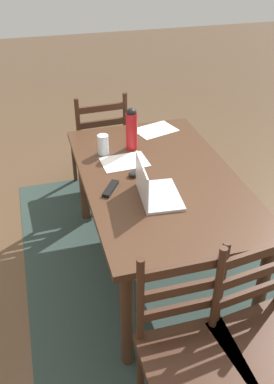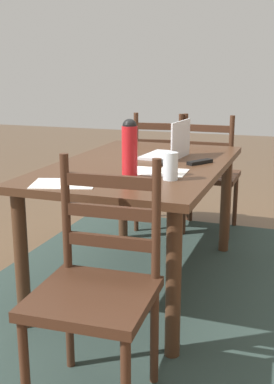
# 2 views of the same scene
# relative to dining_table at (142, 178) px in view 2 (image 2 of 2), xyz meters

# --- Properties ---
(ground_plane) EXTENTS (14.00, 14.00, 0.00)m
(ground_plane) POSITION_rel_dining_table_xyz_m (0.00, 0.00, -0.65)
(ground_plane) COLOR brown
(area_rug) EXTENTS (2.59, 1.82, 0.01)m
(area_rug) POSITION_rel_dining_table_xyz_m (0.00, 0.00, -0.65)
(area_rug) COLOR #283833
(area_rug) RESTS_ON ground
(dining_table) EXTENTS (1.55, 0.94, 0.75)m
(dining_table) POSITION_rel_dining_table_xyz_m (0.00, 0.00, 0.00)
(dining_table) COLOR #422819
(dining_table) RESTS_ON ground
(chair_left_near) EXTENTS (0.50, 0.50, 0.95)m
(chair_left_near) POSITION_rel_dining_table_xyz_m (-1.06, -0.18, -0.19)
(chair_left_near) COLOR #3D2316
(chair_left_near) RESTS_ON ground
(chair_left_far) EXTENTS (0.44, 0.44, 0.95)m
(chair_left_far) POSITION_rel_dining_table_xyz_m (-1.06, 0.19, -0.19)
(chair_left_far) COLOR #3D2316
(chair_left_far) RESTS_ON ground
(chair_right_far) EXTENTS (0.46, 0.46, 0.95)m
(chair_right_far) POSITION_rel_dining_table_xyz_m (1.06, 0.19, -0.19)
(chair_right_far) COLOR #3D2316
(chair_right_far) RESTS_ON ground
(laptop) EXTENTS (0.34, 0.25, 0.23)m
(laptop) POSITION_rel_dining_table_xyz_m (-0.22, 0.12, 0.15)
(laptop) COLOR silver
(laptop) RESTS_ON dining_table
(water_bottle) EXTENTS (0.08, 0.08, 0.29)m
(water_bottle) POSITION_rel_dining_table_xyz_m (0.39, 0.07, 0.24)
(water_bottle) COLOR red
(water_bottle) RESTS_ON dining_table
(drinking_glass) EXTENTS (0.07, 0.07, 0.14)m
(drinking_glass) POSITION_rel_dining_table_xyz_m (0.37, 0.27, 0.16)
(drinking_glass) COLOR silver
(drinking_glass) RESTS_ON dining_table
(computer_mouse) EXTENTS (0.07, 0.11, 0.03)m
(computer_mouse) POSITION_rel_dining_table_xyz_m (0.04, 0.14, 0.11)
(computer_mouse) COLOR black
(computer_mouse) RESTS_ON dining_table
(tv_remote) EXTENTS (0.17, 0.13, 0.02)m
(tv_remote) POSITION_rel_dining_table_xyz_m (-0.08, 0.32, 0.10)
(tv_remote) COLOR black
(tv_remote) RESTS_ON dining_table
(paper_stack_left) EXTENTS (0.29, 0.34, 0.00)m
(paper_stack_left) POSITION_rel_dining_table_xyz_m (0.62, -0.17, 0.09)
(paper_stack_left) COLOR white
(paper_stack_left) RESTS_ON dining_table
(paper_stack_right) EXTENTS (0.22, 0.31, 0.00)m
(paper_stack_right) POSITION_rel_dining_table_xyz_m (0.22, 0.17, 0.09)
(paper_stack_right) COLOR white
(paper_stack_right) RESTS_ON dining_table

